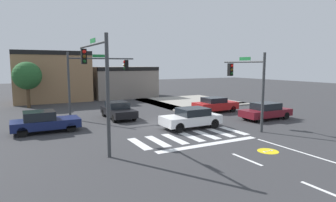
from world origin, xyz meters
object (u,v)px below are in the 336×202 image
Objects in this scene: traffic_signal_southeast at (247,78)px; car_red at (215,105)px; traffic_signal_southwest at (96,70)px; car_navy at (44,122)px; car_maroon at (266,111)px; car_white at (191,118)px; roadside_tree at (27,76)px; traffic_signal_northwest at (96,73)px; car_black at (118,110)px.

traffic_signal_southeast is 7.51m from car_red.
traffic_signal_southwest reaches higher than car_navy.
car_navy is (-16.72, 3.79, 0.02)m from car_maroon.
roadside_tree is (-9.86, 16.46, 2.62)m from car_white.
traffic_signal_southeast is 1.25× the size of car_white.
traffic_signal_southwest is (-2.23, -8.94, 0.38)m from traffic_signal_northwest.
car_white is 0.97× the size of car_maroon.
traffic_signal_northwest is at bearing -135.02° from car_black.
car_red is (2.28, 6.57, -2.84)m from traffic_signal_southeast.
car_maroon is at bearing 179.14° from car_white.
roadside_tree reaches higher than car_black.
traffic_signal_northwest is at bearing 42.06° from traffic_signal_southeast.
traffic_signal_southeast is at bearing 23.64° from car_maroon.
traffic_signal_northwest is 9.22m from traffic_signal_southwest.
roadside_tree is (-0.44, 12.78, 2.65)m from car_navy.
car_maroon is (12.17, -7.68, -3.15)m from traffic_signal_northwest.
traffic_signal_southeast is 1.21× the size of car_maroon.
traffic_signal_northwest is at bearing -13.99° from traffic_signal_southwest.
traffic_signal_northwest is 6.75m from car_navy.
car_white is (-3.54, 1.75, -2.82)m from traffic_signal_southeast.
car_navy is (-5.99, -2.44, 0.01)m from car_black.
traffic_signal_southeast is 14.34m from car_navy.
traffic_signal_northwest is at bearing -57.24° from car_white.
traffic_signal_northwest is at bearing -60.70° from roadside_tree.
car_red is 0.96× the size of car_maroon.
car_white is at bearing -140.39° from car_red.
car_black is (-6.97, 7.88, -2.86)m from traffic_signal_southeast.
car_white is 10.11m from car_navy.
car_white is 19.37m from roadside_tree.
traffic_signal_northwest is 12.56m from traffic_signal_southeast.
car_white is 7.56m from car_red.
car_white is 0.88× the size of roadside_tree.
car_black is at bearing -30.17° from car_maroon.
car_navy reaches higher than car_red.
traffic_signal_northwest is at bearing 40.51° from car_navy.
car_black is 0.90× the size of roadside_tree.
traffic_signal_southwest is 14.88m from car_maroon.
car_maroon is (1.48, -4.93, -0.02)m from car_red.
traffic_signal_northwest is 1.19× the size of roadside_tree.
traffic_signal_northwest reaches higher than roadside_tree.
car_black is (-10.73, 6.24, 0.00)m from car_maroon.
roadside_tree reaches higher than car_red.
traffic_signal_northwest is 1.08× the size of traffic_signal_southeast.
traffic_signal_southeast reaches higher than car_black.
car_white is at bearing 29.23° from car_black.
roadside_tree is at bearing -44.00° from car_maroon.
traffic_signal_southeast reaches higher than car_red.
traffic_signal_southeast is at bearing -109.11° from car_red.
car_black is (-9.25, 1.31, -0.02)m from car_red.
roadside_tree is at bearing 143.41° from car_red.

